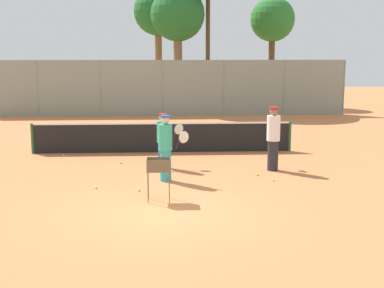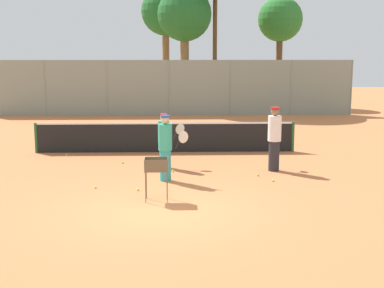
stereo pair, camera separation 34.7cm
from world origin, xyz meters
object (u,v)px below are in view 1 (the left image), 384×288
Objects in this scene: player_yellow_shirt at (273,138)px; tennis_net at (163,137)px; player_white_outfit at (163,140)px; player_red_cap at (166,147)px; ball_cart at (158,168)px.

tennis_net is at bearing 48.87° from player_yellow_shirt.
player_red_cap is at bearing -105.03° from player_white_outfit.
ball_cart is at bearing -68.79° from player_red_cap.
ball_cart is at bearing -109.42° from player_white_outfit.
player_white_outfit is 0.88× the size of player_yellow_shirt.
tennis_net is 8.84× the size of ball_cart.
tennis_net is at bearing 89.06° from ball_cart.
tennis_net reaches higher than ball_cart.
player_red_cap is (0.08, -1.68, 0.08)m from player_white_outfit.
player_white_outfit is 3.67m from ball_cart.
player_white_outfit is at bearing 82.63° from player_yellow_shirt.
tennis_net is 6.22m from ball_cart.
player_white_outfit is 1.62× the size of ball_cart.
player_white_outfit is at bearing 88.30° from ball_cart.
player_red_cap is 1.76× the size of ball_cart.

